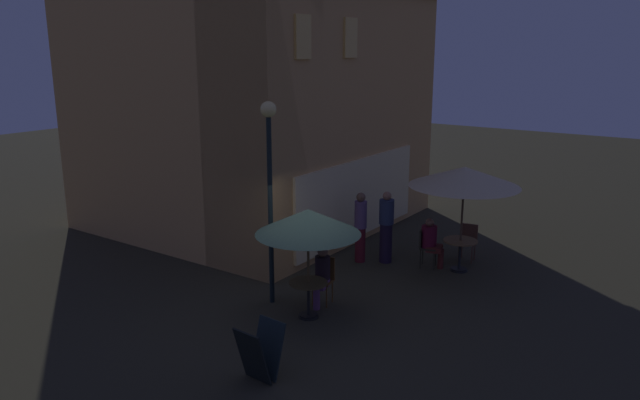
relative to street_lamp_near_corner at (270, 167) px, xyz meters
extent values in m
plane|color=#2E2C1F|center=(-0.12, -0.90, -2.87)|extent=(60.00, 60.00, 0.00)
cube|color=tan|center=(4.79, 1.63, 0.93)|extent=(8.12, 2.04, 7.60)
cube|color=tan|center=(1.75, 4.46, 0.93)|extent=(2.04, 7.70, 7.60)
cube|color=#EFC05F|center=(1.93, 0.58, 2.50)|extent=(0.55, 0.06, 0.95)
cube|color=#EFC05F|center=(3.88, 0.58, 2.50)|extent=(0.55, 0.06, 0.95)
cube|color=beige|center=(4.39, 0.57, -1.62)|extent=(5.69, 0.08, 2.10)
cylinder|color=black|center=(0.00, 0.00, -0.92)|extent=(0.10, 0.10, 3.90)
sphere|color=#FDE181|center=(0.00, 0.00, 1.12)|extent=(0.32, 0.32, 0.32)
cube|color=black|center=(-2.29, -1.79, -2.40)|extent=(0.32, 0.57, 0.92)
cube|color=black|center=(-2.65, -1.77, -2.40)|extent=(0.32, 0.57, 0.92)
cylinder|color=black|center=(-0.16, -1.05, -2.86)|extent=(0.40, 0.40, 0.03)
cylinder|color=black|center=(-0.16, -1.05, -2.52)|extent=(0.06, 0.06, 0.70)
cylinder|color=#493B20|center=(-0.16, -1.05, -2.15)|extent=(0.75, 0.75, 0.03)
cylinder|color=black|center=(3.94, -2.49, -2.86)|extent=(0.40, 0.40, 0.03)
cylinder|color=black|center=(3.94, -2.49, -2.51)|extent=(0.06, 0.06, 0.73)
cylinder|color=brown|center=(3.94, -2.49, -2.13)|extent=(0.80, 0.80, 0.03)
cylinder|color=black|center=(-0.16, -1.05, -2.84)|extent=(0.36, 0.36, 0.06)
cylinder|color=brown|center=(-0.16, -1.05, -1.80)|extent=(0.05, 0.05, 2.15)
cone|color=#334B3E|center=(-0.16, -1.05, -0.91)|extent=(2.03, 2.03, 0.49)
cylinder|color=black|center=(3.94, -2.49, -2.84)|extent=(0.36, 0.36, 0.06)
cylinder|color=#483526|center=(3.94, -2.49, -1.64)|extent=(0.05, 0.05, 2.46)
cone|color=beige|center=(3.94, -2.49, -0.58)|extent=(2.54, 2.54, 0.45)
cylinder|color=brown|center=(0.39, -1.10, -2.63)|extent=(0.03, 0.03, 0.48)
cylinder|color=brown|center=(0.33, -0.80, -2.63)|extent=(0.03, 0.03, 0.48)
cylinder|color=brown|center=(0.70, -1.04, -2.63)|extent=(0.03, 0.03, 0.48)
cylinder|color=brown|center=(0.64, -0.74, -2.63)|extent=(0.03, 0.03, 0.48)
cube|color=brown|center=(0.52, -0.92, -2.38)|extent=(0.45, 0.45, 0.03)
cube|color=brown|center=(0.69, -0.89, -2.13)|extent=(0.11, 0.39, 0.47)
cylinder|color=brown|center=(4.57, -2.56, -2.64)|extent=(0.03, 0.03, 0.47)
cylinder|color=brown|center=(4.52, -2.24, -2.64)|extent=(0.03, 0.03, 0.47)
cylinder|color=brown|center=(4.89, -2.51, -2.64)|extent=(0.03, 0.03, 0.47)
cylinder|color=brown|center=(4.84, -2.19, -2.64)|extent=(0.03, 0.03, 0.47)
cube|color=brown|center=(4.71, -2.37, -2.38)|extent=(0.46, 0.46, 0.04)
cube|color=brown|center=(4.88, -2.35, -2.17)|extent=(0.10, 0.40, 0.40)
cylinder|color=black|center=(3.94, -1.89, -2.63)|extent=(0.03, 0.03, 0.48)
cylinder|color=black|center=(3.63, -1.97, -2.63)|extent=(0.03, 0.03, 0.48)
cylinder|color=black|center=(3.85, -1.58, -2.63)|extent=(0.03, 0.03, 0.48)
cylinder|color=black|center=(3.55, -1.67, -2.63)|extent=(0.03, 0.03, 0.48)
cube|color=black|center=(3.74, -1.78, -2.38)|extent=(0.49, 0.49, 0.03)
cube|color=black|center=(3.70, -1.61, -2.15)|extent=(0.39, 0.15, 0.43)
cube|color=#5D355B|center=(0.38, -0.95, -2.38)|extent=(0.41, 0.37, 0.14)
cylinder|color=#5D355B|center=(0.22, -0.98, -2.63)|extent=(0.14, 0.14, 0.49)
cylinder|color=black|center=(0.52, -0.92, -2.11)|extent=(0.31, 0.31, 0.55)
sphere|color=brown|center=(0.52, -0.92, -1.74)|extent=(0.21, 0.21, 0.21)
cube|color=#4F1C18|center=(3.78, -1.91, -2.38)|extent=(0.45, 0.45, 0.14)
cylinder|color=#4F1C18|center=(3.82, -2.07, -2.63)|extent=(0.14, 0.14, 0.49)
cylinder|color=#501023|center=(3.74, -1.78, -2.11)|extent=(0.37, 0.37, 0.54)
sphere|color=brown|center=(3.74, -1.78, -1.75)|extent=(0.20, 0.20, 0.20)
cylinder|color=black|center=(3.48, -0.76, -2.38)|extent=(0.31, 0.31, 0.98)
cylinder|color=#27304C|center=(3.48, -0.76, -1.59)|extent=(0.36, 0.36, 0.60)
sphere|color=#98684D|center=(3.48, -0.76, -1.19)|extent=(0.21, 0.21, 0.21)
cylinder|color=#4F131B|center=(3.15, -0.23, -2.44)|extent=(0.26, 0.26, 0.87)
cylinder|color=#574066|center=(3.15, -0.23, -1.67)|extent=(0.30, 0.30, 0.67)
sphere|color=brown|center=(3.15, -0.23, -1.23)|extent=(0.22, 0.22, 0.22)
camera|label=1|loc=(-9.09, -7.54, 2.30)|focal=34.15mm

